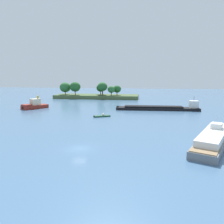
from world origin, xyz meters
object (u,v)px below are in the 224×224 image
tugboat (34,105)px  fishing_skiff (102,116)px  white_riverboat (214,138)px  cargo_barge (159,108)px

tugboat → fishing_skiff: size_ratio=1.98×
white_riverboat → fishing_skiff: (-27.57, 25.71, -1.00)m
white_riverboat → cargo_barge: bearing=100.2°
cargo_barge → fishing_skiff: size_ratio=5.90×
tugboat → white_riverboat: (58.97, -39.70, -0.10)m
tugboat → fishing_skiff: bearing=-24.0°
cargo_barge → white_riverboat: bearing=-79.8°
tugboat → white_riverboat: tugboat is taller
fishing_skiff → cargo_barge: bearing=42.2°
tugboat → fishing_skiff: 34.39m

